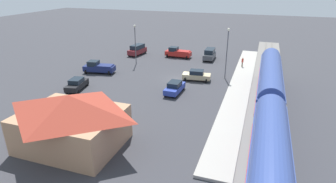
# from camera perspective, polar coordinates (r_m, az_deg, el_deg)

# --- Properties ---
(ground_plane) EXTENTS (200.00, 200.00, 0.00)m
(ground_plane) POSITION_cam_1_polar(r_m,az_deg,el_deg) (45.76, 2.07, 2.48)
(ground_plane) COLOR #38383D
(railway_track) EXTENTS (4.80, 70.00, 0.30)m
(railway_track) POSITION_cam_1_polar(r_m,az_deg,el_deg) (44.00, 19.77, 0.46)
(railway_track) COLOR slate
(railway_track) RESTS_ON ground
(platform) EXTENTS (3.20, 46.00, 0.30)m
(platform) POSITION_cam_1_polar(r_m,az_deg,el_deg) (44.03, 14.61, 1.16)
(platform) COLOR #A8A399
(platform) RESTS_ON ground
(station_building) EXTENTS (10.09, 7.99, 5.39)m
(station_building) POSITION_cam_1_polar(r_m,az_deg,el_deg) (28.28, -19.32, -5.50)
(station_building) COLOR tan
(station_building) RESTS_ON ground
(pedestrian_on_platform) EXTENTS (0.36, 0.36, 1.71)m
(pedestrian_on_platform) POSITION_cam_1_polar(r_m,az_deg,el_deg) (53.17, 15.07, 5.97)
(pedestrian_on_platform) COLOR brown
(pedestrian_on_platform) RESTS_ON platform
(sedan_black) EXTENTS (2.63, 4.76, 1.74)m
(sedan_black) POSITION_cam_1_polar(r_m,az_deg,el_deg) (43.38, -18.27, 1.46)
(sedan_black) COLOR black
(sedan_black) RESTS_ON ground
(suv_charcoal) EXTENTS (2.07, 4.94, 2.22)m
(suv_charcoal) POSITION_cam_1_polar(r_m,az_deg,el_deg) (57.94, 8.56, 7.63)
(suv_charcoal) COLOR #47494F
(suv_charcoal) RESTS_ON ground
(sedan_tan) EXTENTS (4.67, 2.64, 1.74)m
(sedan_tan) POSITION_cam_1_polar(r_m,az_deg,el_deg) (45.31, 5.90, 3.35)
(sedan_tan) COLOR #C6B284
(sedan_tan) RESTS_ON ground
(sedan_blue) EXTENTS (2.01, 4.57, 1.74)m
(sedan_blue) POSITION_cam_1_polar(r_m,az_deg,el_deg) (39.93, 1.38, 0.85)
(sedan_blue) COLOR #283D9E
(sedan_blue) RESTS_ON ground
(pickup_navy) EXTENTS (5.65, 3.16, 2.14)m
(pickup_navy) POSITION_cam_1_polar(r_m,az_deg,el_deg) (50.28, -14.07, 4.86)
(pickup_navy) COLOR navy
(pickup_navy) RESTS_ON ground
(suv_maroon) EXTENTS (2.64, 5.13, 2.22)m
(suv_maroon) POSITION_cam_1_polar(r_m,az_deg,el_deg) (61.44, -6.33, 8.56)
(suv_maroon) COLOR maroon
(suv_maroon) RESTS_ON ground
(pickup_red) EXTENTS (5.44, 2.58, 2.14)m
(pickup_red) POSITION_cam_1_polar(r_m,az_deg,el_deg) (59.06, 2.02, 8.02)
(pickup_red) COLOR red
(pickup_red) RESTS_ON ground
(light_pole_near_platform) EXTENTS (0.44, 0.44, 8.28)m
(light_pole_near_platform) POSITION_cam_1_polar(r_m,az_deg,el_deg) (45.90, 12.08, 8.78)
(light_pole_near_platform) COLOR #515156
(light_pole_near_platform) RESTS_ON ground
(light_pole_lot_center) EXTENTS (0.44, 0.44, 7.54)m
(light_pole_lot_center) POSITION_cam_1_polar(r_m,az_deg,el_deg) (53.58, -6.77, 10.52)
(light_pole_lot_center) COLOR #515156
(light_pole_lot_center) RESTS_ON ground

